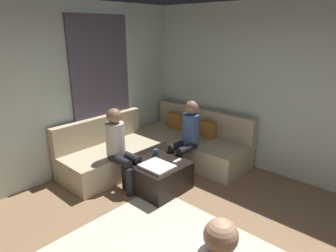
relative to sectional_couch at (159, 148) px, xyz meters
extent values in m
cube|color=silver|center=(2.08, 1.06, 1.07)|extent=(6.00, 0.12, 2.70)
cube|color=silver|center=(-0.86, -1.88, 1.07)|extent=(0.12, 6.00, 2.70)
cube|color=#595166|center=(-0.76, -0.58, 0.97)|extent=(0.06, 1.10, 2.50)
cube|color=#C6B593|center=(0.30, 0.53, -0.07)|extent=(2.10, 0.85, 0.42)
cube|color=#C6B593|center=(0.30, 0.88, 0.36)|extent=(2.10, 0.14, 0.45)
cube|color=#C6B593|center=(-0.32, -0.75, -0.07)|extent=(0.85, 1.70, 0.42)
cube|color=#C6B593|center=(-0.68, -0.75, 0.36)|extent=(0.14, 1.70, 0.45)
cube|color=#B27233|center=(-0.20, 0.70, 0.26)|extent=(0.36, 0.12, 0.36)
cube|color=#B27233|center=(0.50, 0.70, 0.26)|extent=(0.36, 0.12, 0.36)
cube|color=black|center=(0.62, -0.65, -0.07)|extent=(0.76, 0.76, 0.42)
cube|color=white|center=(0.72, -0.77, 0.16)|extent=(0.44, 0.36, 0.04)
cylinder|color=#334C72|center=(0.40, -0.47, 0.19)|extent=(0.08, 0.08, 0.10)
cube|color=white|center=(0.80, -0.43, 0.15)|extent=(0.05, 0.15, 0.02)
cylinder|color=black|center=(0.68, -0.25, -0.07)|extent=(0.12, 0.12, 0.42)
cylinder|color=black|center=(0.50, -0.25, -0.07)|extent=(0.12, 0.12, 0.42)
cylinder|color=black|center=(0.68, -0.05, 0.20)|extent=(0.12, 0.40, 0.12)
cylinder|color=black|center=(0.50, -0.05, 0.20)|extent=(0.12, 0.40, 0.12)
cylinder|color=#3F598C|center=(0.59, 0.15, 0.45)|extent=(0.28, 0.28, 0.50)
sphere|color=#8C664C|center=(0.59, 0.15, 0.81)|extent=(0.22, 0.22, 0.22)
cylinder|color=black|center=(0.45, -0.87, -0.07)|extent=(0.12, 0.12, 0.42)
cylinder|color=black|center=(0.45, -1.05, -0.07)|extent=(0.12, 0.12, 0.42)
cylinder|color=black|center=(0.25, -0.87, 0.20)|extent=(0.40, 0.12, 0.12)
cylinder|color=black|center=(0.25, -1.05, 0.20)|extent=(0.40, 0.12, 0.12)
cylinder|color=beige|center=(0.05, -0.96, 0.45)|extent=(0.28, 0.28, 0.50)
sphere|color=#8C664C|center=(0.05, -0.96, 0.81)|extent=(0.22, 0.22, 0.22)
sphere|color=tan|center=(2.59, -2.10, 0.79)|extent=(0.22, 0.22, 0.22)
camera|label=1|loc=(3.36, -3.43, 2.01)|focal=31.48mm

